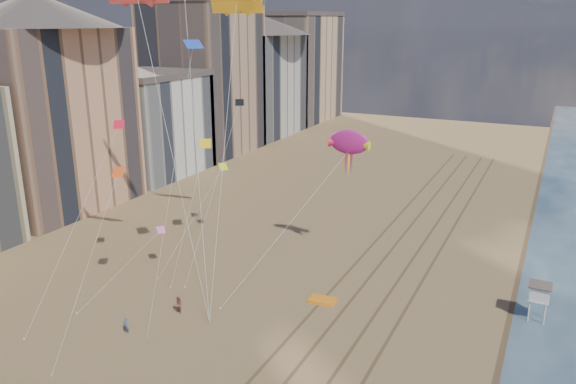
{
  "coord_description": "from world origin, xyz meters",
  "views": [
    {
      "loc": [
        16.51,
        -19.12,
        24.89
      ],
      "look_at": [
        -5.57,
        26.0,
        9.5
      ],
      "focal_mm": 35.0,
      "sensor_mm": 36.0,
      "label": 1
    }
  ],
  "objects_px": {
    "show_kite": "(349,142)",
    "kite_flyer_a": "(127,325)",
    "lifeguard_stand": "(539,293)",
    "kite_flyer_b": "(179,305)",
    "grounded_kite": "(323,300)"
  },
  "relations": [
    {
      "from": "lifeguard_stand",
      "to": "show_kite",
      "type": "height_order",
      "value": "show_kite"
    },
    {
      "from": "show_kite",
      "to": "kite_flyer_a",
      "type": "xyz_separation_m",
      "value": [
        -11.2,
        -21.57,
        -12.35
      ]
    },
    {
      "from": "show_kite",
      "to": "kite_flyer_a",
      "type": "distance_m",
      "value": 27.26
    },
    {
      "from": "show_kite",
      "to": "kite_flyer_a",
      "type": "bearing_deg",
      "value": -117.45
    },
    {
      "from": "show_kite",
      "to": "kite_flyer_b",
      "type": "relative_size",
      "value": 12.4
    },
    {
      "from": "show_kite",
      "to": "grounded_kite",
      "type": "bearing_deg",
      "value": -82.35
    },
    {
      "from": "kite_flyer_a",
      "to": "kite_flyer_b",
      "type": "relative_size",
      "value": 0.91
    },
    {
      "from": "grounded_kite",
      "to": "kite_flyer_b",
      "type": "height_order",
      "value": "kite_flyer_b"
    },
    {
      "from": "lifeguard_stand",
      "to": "kite_flyer_b",
      "type": "distance_m",
      "value": 31.29
    },
    {
      "from": "lifeguard_stand",
      "to": "kite_flyer_b",
      "type": "bearing_deg",
      "value": -155.97
    },
    {
      "from": "grounded_kite",
      "to": "kite_flyer_a",
      "type": "xyz_separation_m",
      "value": [
        -12.46,
        -12.2,
        0.6
      ]
    },
    {
      "from": "kite_flyer_b",
      "to": "grounded_kite",
      "type": "bearing_deg",
      "value": 60.95
    },
    {
      "from": "kite_flyer_b",
      "to": "kite_flyer_a",
      "type": "bearing_deg",
      "value": -86.6
    },
    {
      "from": "kite_flyer_a",
      "to": "kite_flyer_b",
      "type": "bearing_deg",
      "value": 68.65
    },
    {
      "from": "kite_flyer_a",
      "to": "kite_flyer_b",
      "type": "distance_m",
      "value": 4.95
    }
  ]
}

